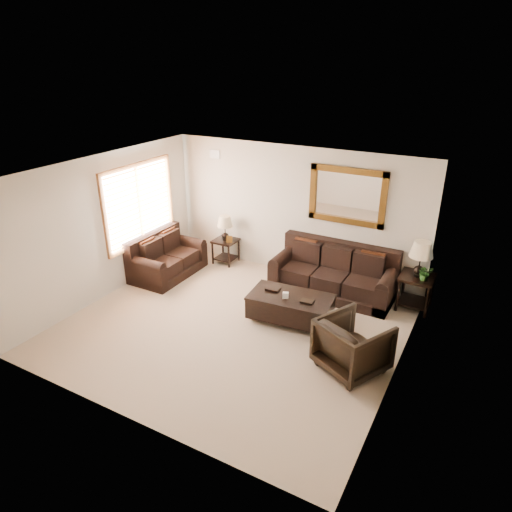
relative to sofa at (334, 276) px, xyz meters
The scene contains 11 objects.
room 2.52m from the sofa, 118.07° to the right, with size 5.51×5.01×2.71m.
window 4.13m from the sofa, 163.27° to the right, with size 0.07×1.96×1.66m.
mirror 1.56m from the sofa, 90.00° to the left, with size 1.50×0.06×1.10m.
air_vent 3.62m from the sofa, behind, with size 0.25×0.02×0.18m, color #999999.
sofa is the anchor object (origin of this frame).
loveseat 3.53m from the sofa, 164.50° to the right, with size 0.94×1.58×0.89m.
end_table_left 2.64m from the sofa, behind, with size 0.50×0.50×1.09m.
end_table_right 1.61m from the sofa, ahead, with size 0.60×0.60×1.32m.
coffee_table 1.41m from the sofa, 102.01° to the right, with size 1.50×0.90×0.61m.
armchair 2.41m from the sofa, 63.71° to the right, with size 0.88×0.82×0.91m, color black.
potted_plant 1.71m from the sofa, ahead, with size 0.25×0.28×0.22m, color #2B5A1F.
Camera 1 is at (3.58, -5.69, 4.33)m, focal length 32.00 mm.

